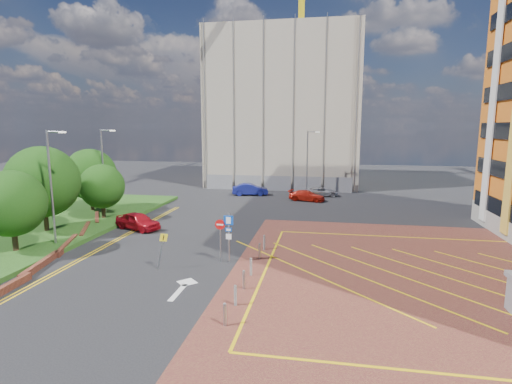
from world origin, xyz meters
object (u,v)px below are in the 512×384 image
(car_silver_back, at_px, (322,192))
(warning_sign, at_px, (162,247))
(tree_d, at_px, (90,174))
(lamp_left_far, at_px, (104,168))
(tree_c, at_px, (102,186))
(lamp_left_near, at_px, (52,183))
(tree_a, at_px, (11,204))
(car_red_back, at_px, (307,196))
(lamp_back, at_px, (308,160))
(sign_cluster, at_px, (226,232))
(car_blue_back, at_px, (250,189))
(car_red_left, at_px, (138,221))
(tree_b, at_px, (43,182))

(car_silver_back, bearing_deg, warning_sign, 148.60)
(tree_d, xyz_separation_m, lamp_left_far, (2.08, -1.00, 0.79))
(tree_c, distance_m, lamp_left_near, 8.20)
(tree_a, bearing_deg, lamp_left_far, 92.01)
(lamp_left_near, xyz_separation_m, lamp_left_far, (-2.00, 10.00, 0.00))
(car_red_back, bearing_deg, lamp_back, 15.72)
(sign_cluster, relative_size, car_silver_back, 0.79)
(tree_a, relative_size, car_blue_back, 1.21)
(lamp_left_far, height_order, warning_sign, lamp_left_far)
(sign_cluster, height_order, car_blue_back, sign_cluster)
(lamp_left_near, bearing_deg, lamp_left_far, 101.31)
(lamp_left_far, distance_m, car_red_left, 7.97)
(tree_b, distance_m, lamp_left_near, 4.32)
(tree_d, distance_m, car_blue_back, 18.98)
(warning_sign, bearing_deg, tree_c, 133.44)
(tree_b, bearing_deg, car_red_left, 22.46)
(lamp_back, bearing_deg, warning_sign, -104.01)
(tree_c, distance_m, car_blue_back, 19.25)
(tree_c, bearing_deg, sign_cluster, -33.16)
(car_red_left, relative_size, car_silver_back, 1.03)
(warning_sign, bearing_deg, lamp_back, 75.99)
(tree_a, xyz_separation_m, lamp_back, (18.08, 28.00, 0.86))
(sign_cluster, bearing_deg, tree_d, 144.42)
(tree_d, relative_size, car_silver_back, 1.49)
(warning_sign, height_order, car_blue_back, warning_sign)
(lamp_left_far, relative_size, car_red_left, 1.91)
(tree_c, xyz_separation_m, lamp_left_far, (-0.92, 2.00, 1.47))
(tree_d, height_order, lamp_back, lamp_back)
(tree_c, relative_size, car_red_back, 1.17)
(tree_d, distance_m, lamp_back, 25.47)
(lamp_left_near, relative_size, lamp_left_far, 1.00)
(tree_c, height_order, car_red_left, tree_c)
(tree_c, relative_size, warning_sign, 2.18)
(car_red_left, height_order, car_red_back, car_red_left)
(sign_cluster, distance_m, warning_sign, 3.97)
(sign_cluster, distance_m, car_red_back, 22.68)
(lamp_left_near, relative_size, sign_cluster, 2.50)
(lamp_back, relative_size, car_silver_back, 1.96)
(tree_a, relative_size, lamp_back, 0.68)
(car_red_left, xyz_separation_m, car_blue_back, (6.07, 18.21, 0.02))
(lamp_left_far, bearing_deg, tree_d, 154.32)
(lamp_left_far, xyz_separation_m, car_silver_back, (20.34, 14.68, -4.09))
(lamp_back, height_order, car_red_left, lamp_back)
(tree_c, distance_m, sign_cluster, 16.53)
(lamp_left_near, xyz_separation_m, car_red_back, (16.69, 21.27, -4.05))
(tree_d, height_order, lamp_left_near, lamp_left_near)
(tree_a, distance_m, car_red_left, 9.59)
(tree_b, distance_m, sign_cluster, 16.46)
(tree_d, xyz_separation_m, car_red_left, (7.50, -5.31, -3.16))
(tree_b, xyz_separation_m, lamp_back, (19.58, 23.00, 0.12))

